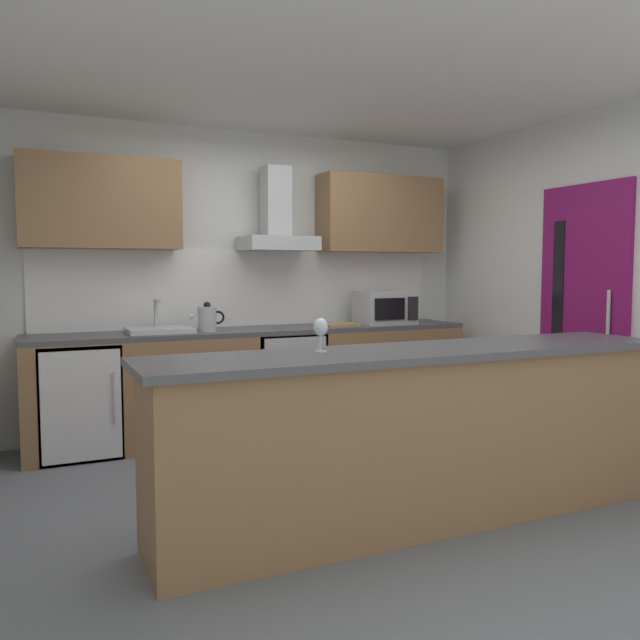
% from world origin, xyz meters
% --- Properties ---
extents(ground, '(5.25, 4.58, 0.02)m').
position_xyz_m(ground, '(0.00, 0.00, -0.01)').
color(ground, slate).
extents(ceiling, '(5.25, 4.58, 0.02)m').
position_xyz_m(ceiling, '(0.00, 0.00, 2.61)').
color(ceiling, white).
extents(wall_back, '(5.25, 0.12, 2.60)m').
position_xyz_m(wall_back, '(0.00, 1.85, 1.30)').
color(wall_back, silver).
rests_on(wall_back, ground).
extents(wall_right, '(0.12, 4.58, 2.60)m').
position_xyz_m(wall_right, '(2.18, 0.00, 1.30)').
color(wall_right, silver).
rests_on(wall_right, ground).
extents(backsplash_tile, '(3.61, 0.02, 0.66)m').
position_xyz_m(backsplash_tile, '(0.00, 1.78, 1.23)').
color(backsplash_tile, white).
extents(counter_back, '(3.74, 0.60, 0.90)m').
position_xyz_m(counter_back, '(0.00, 1.47, 0.45)').
color(counter_back, olive).
rests_on(counter_back, ground).
extents(counter_island, '(3.09, 0.64, 0.97)m').
position_xyz_m(counter_island, '(0.15, -0.74, 0.49)').
color(counter_island, olive).
rests_on(counter_island, ground).
extents(upper_cabinets, '(3.69, 0.32, 0.70)m').
position_xyz_m(upper_cabinets, '(0.00, 1.62, 1.91)').
color(upper_cabinets, olive).
extents(side_door, '(0.08, 0.85, 2.05)m').
position_xyz_m(side_door, '(2.11, -0.01, 1.03)').
color(side_door, '#7A1456').
rests_on(side_door, ground).
extents(oven, '(0.60, 0.62, 0.80)m').
position_xyz_m(oven, '(0.19, 1.45, 0.46)').
color(oven, slate).
rests_on(oven, ground).
extents(refrigerator, '(0.58, 0.60, 0.85)m').
position_xyz_m(refrigerator, '(-1.46, 1.44, 0.43)').
color(refrigerator, white).
rests_on(refrigerator, ground).
extents(microwave, '(0.50, 0.38, 0.30)m').
position_xyz_m(microwave, '(1.18, 1.42, 1.05)').
color(microwave, '#B7BABC').
rests_on(microwave, counter_back).
extents(sink, '(0.50, 0.40, 0.26)m').
position_xyz_m(sink, '(-0.85, 1.46, 0.93)').
color(sink, silver).
rests_on(sink, counter_back).
extents(kettle, '(0.29, 0.15, 0.24)m').
position_xyz_m(kettle, '(-0.47, 1.41, 1.01)').
color(kettle, '#B7BABC').
rests_on(kettle, counter_back).
extents(range_hood, '(0.62, 0.45, 0.72)m').
position_xyz_m(range_hood, '(0.19, 1.57, 1.79)').
color(range_hood, '#B7BABC').
extents(wine_glass, '(0.08, 0.08, 0.18)m').
position_xyz_m(wine_glass, '(-0.42, -0.64, 1.09)').
color(wine_glass, silver).
rests_on(wine_glass, counter_island).
extents(chopping_board, '(0.37, 0.27, 0.02)m').
position_xyz_m(chopping_board, '(0.72, 1.42, 0.91)').
color(chopping_board, tan).
rests_on(chopping_board, counter_back).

